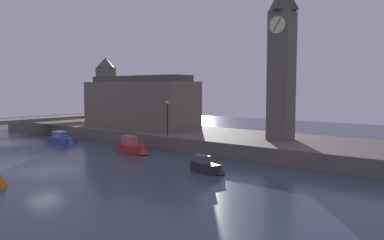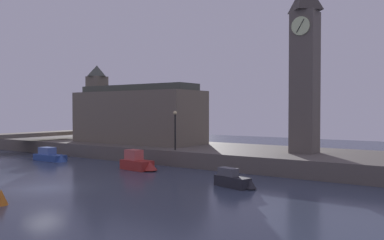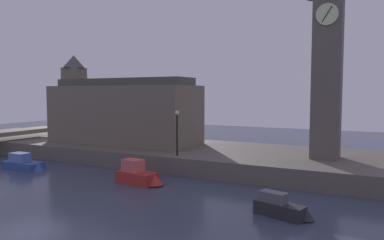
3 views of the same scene
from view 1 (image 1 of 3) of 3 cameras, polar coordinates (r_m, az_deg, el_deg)
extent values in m
plane|color=#384256|center=(33.57, -21.36, -7.23)|extent=(120.00, 120.00, 0.00)
cube|color=#5B544C|center=(46.64, 0.35, -2.66)|extent=(70.00, 12.00, 1.50)
cube|color=#5B544C|center=(39.95, 13.31, 6.40)|extent=(2.23, 2.23, 13.02)
cylinder|color=beige|center=(39.37, 12.71, 13.79)|extent=(1.69, 0.12, 1.69)
cube|color=black|center=(39.30, 12.67, 13.80)|extent=(0.76, 0.04, 1.19)
cube|color=#6B6051|center=(52.44, -7.81, 2.33)|extent=(16.48, 6.34, 6.17)
cube|color=#6B6051|center=(57.81, -12.78, 3.57)|extent=(2.09, 2.09, 8.37)
pyramid|color=#474C42|center=(57.92, -12.87, 8.43)|extent=(2.30, 2.30, 1.45)
cube|color=#42473D|center=(52.41, -7.85, 6.14)|extent=(15.66, 3.80, 0.80)
cylinder|color=black|center=(42.60, -3.72, 0.02)|extent=(0.16, 0.16, 3.53)
sphere|color=#F2E099|center=(42.48, -3.73, 2.64)|extent=(0.36, 0.36, 0.36)
cube|color=maroon|center=(40.43, -9.05, -4.32)|extent=(3.30, 1.94, 0.88)
cube|color=#CC5651|center=(40.57, -9.42, -3.00)|extent=(1.65, 1.27, 0.93)
cone|color=maroon|center=(39.30, -7.50, -4.50)|extent=(1.56, 1.56, 0.78)
cone|color=orange|center=(29.44, -26.74, -8.36)|extent=(1.10, 1.10, 1.12)
cube|color=#232328|center=(31.02, 2.00, -7.16)|extent=(3.00, 1.75, 0.76)
cube|color=#515156|center=(31.08, 1.49, -5.86)|extent=(1.61, 1.08, 0.59)
cone|color=#232328|center=(30.21, 4.18, -7.42)|extent=(1.12, 1.12, 0.71)
cube|color=#2D4C93|center=(50.01, -18.99, -2.91)|extent=(3.86, 1.60, 0.65)
cube|color=#5B7AC1|center=(50.31, -19.30, -2.05)|extent=(1.76, 1.12, 0.77)
cone|color=#2D4C93|center=(48.41, -17.76, -3.08)|extent=(1.43, 1.43, 0.96)
camera|label=2|loc=(3.92, -70.27, -17.91)|focal=38.89mm
camera|label=3|loc=(14.34, -31.99, 4.19)|focal=33.50mm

